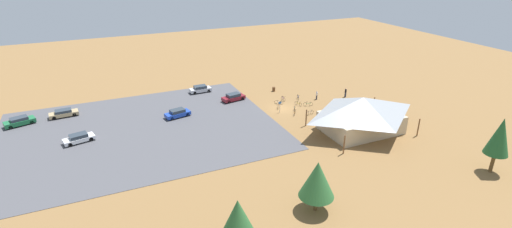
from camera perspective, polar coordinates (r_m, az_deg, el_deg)
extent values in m
plane|color=olive|center=(69.18, 4.08, 0.82)|extent=(160.00, 160.00, 0.00)
cube|color=#4C4C51|center=(63.38, -16.97, -2.34)|extent=(42.56, 33.04, 0.05)
cube|color=#C6B28E|center=(62.20, 15.53, -1.23)|extent=(11.64, 7.99, 2.89)
pyramid|color=#93999E|center=(61.12, 15.82, 1.20)|extent=(14.32, 10.67, 2.80)
cylinder|color=brown|center=(70.04, 17.37, 1.34)|extent=(0.20, 0.20, 2.89)
cylinder|color=brown|center=(62.15, 7.59, -0.56)|extent=(0.20, 0.20, 2.89)
cylinder|color=brown|center=(63.43, 23.33, -1.86)|extent=(0.20, 0.20, 2.89)
cylinder|color=brown|center=(54.59, 13.17, -4.52)|extent=(0.20, 0.20, 2.89)
cylinder|color=brown|center=(77.72, 2.69, 3.77)|extent=(0.60, 0.60, 0.90)
cylinder|color=#99999E|center=(66.94, 3.62, 1.07)|extent=(0.08, 0.08, 2.20)
cube|color=#1959B2|center=(66.64, 3.64, 1.70)|extent=(0.56, 0.04, 0.40)
cylinder|color=brown|center=(43.12, 8.97, -13.11)|extent=(0.38, 0.38, 1.89)
cone|color=#2D6633|center=(41.40, 9.24, -9.71)|extent=(3.91, 3.91, 4.20)
cylinder|color=brown|center=(57.78, 32.12, -6.25)|extent=(0.46, 0.46, 2.66)
cone|color=#235B2D|center=(56.25, 32.93, -2.85)|extent=(2.93, 2.93, 4.94)
cone|color=#2D6633|center=(35.35, -2.75, -15.24)|extent=(3.09, 3.09, 3.62)
torus|color=black|center=(68.80, 5.84, 0.94)|extent=(0.37, 0.63, 0.69)
torus|color=black|center=(67.89, 5.86, 0.63)|extent=(0.37, 0.63, 0.69)
cylinder|color=#197A7F|center=(68.30, 5.85, 0.87)|extent=(0.47, 0.82, 0.04)
cylinder|color=#197A7F|center=(68.44, 5.85, 0.99)|extent=(0.04, 0.04, 0.39)
cube|color=black|center=(68.36, 5.86, 1.14)|extent=(0.17, 0.21, 0.05)
cylinder|color=#197A7F|center=(67.88, 5.86, 0.85)|extent=(0.04, 0.04, 0.49)
cylinder|color=black|center=(67.79, 5.87, 1.04)|extent=(0.44, 0.26, 0.03)
torus|color=black|center=(70.63, 7.43, 1.48)|extent=(0.69, 0.27, 0.72)
torus|color=black|center=(70.87, 8.30, 1.50)|extent=(0.69, 0.27, 0.72)
cylinder|color=#1E7F38|center=(70.70, 7.87, 1.58)|extent=(0.96, 0.36, 0.04)
cylinder|color=#1E7F38|center=(70.62, 7.72, 1.65)|extent=(0.04, 0.04, 0.44)
cube|color=black|center=(70.54, 7.73, 1.82)|extent=(0.22, 0.14, 0.05)
cylinder|color=#1E7F38|center=(70.77, 8.22, 1.66)|extent=(0.04, 0.04, 0.42)
cylinder|color=black|center=(70.69, 8.23, 1.82)|extent=(0.19, 0.46, 0.03)
torus|color=black|center=(74.40, 6.30, 2.69)|extent=(0.31, 0.71, 0.75)
torus|color=black|center=(73.40, 6.43, 2.39)|extent=(0.31, 0.71, 0.75)
cylinder|color=#2347B7|center=(73.86, 6.37, 2.63)|extent=(0.40, 0.93, 0.04)
cylinder|color=#2347B7|center=(74.00, 6.35, 2.75)|extent=(0.04, 0.04, 0.42)
cube|color=black|center=(73.93, 6.36, 2.90)|extent=(0.15, 0.22, 0.05)
cylinder|color=#2347B7|center=(73.41, 6.42, 2.61)|extent=(0.04, 0.04, 0.51)
cylinder|color=black|center=(73.32, 6.43, 2.79)|extent=(0.46, 0.21, 0.03)
torus|color=black|center=(66.52, 7.76, 0.06)|extent=(0.73, 0.19, 0.74)
torus|color=black|center=(67.23, 8.43, 0.28)|extent=(0.73, 0.19, 0.74)
cylinder|color=#B7B7BC|center=(66.83, 8.10, 0.27)|extent=(0.99, 0.24, 0.04)
cylinder|color=#B7B7BC|center=(66.67, 7.98, 0.29)|extent=(0.04, 0.04, 0.40)
cube|color=black|center=(66.59, 7.99, 0.45)|extent=(0.21, 0.12, 0.05)
cylinder|color=#B7B7BC|center=(67.06, 8.38, 0.45)|extent=(0.04, 0.04, 0.50)
cylinder|color=black|center=(66.97, 8.39, 0.65)|extent=(0.13, 0.48, 0.03)
torus|color=black|center=(69.55, 3.38, 1.29)|extent=(0.38, 0.67, 0.73)
torus|color=black|center=(68.65, 3.37, 0.99)|extent=(0.38, 0.67, 0.73)
cylinder|color=red|center=(69.05, 3.38, 1.24)|extent=(0.45, 0.81, 0.04)
cylinder|color=red|center=(69.18, 3.38, 1.36)|extent=(0.04, 0.04, 0.41)
cube|color=black|center=(69.11, 3.39, 1.51)|extent=(0.16, 0.21, 0.05)
cylinder|color=red|center=(68.65, 3.38, 1.20)|extent=(0.04, 0.04, 0.46)
cylinder|color=black|center=(68.57, 3.38, 1.38)|extent=(0.44, 0.25, 0.03)
torus|color=black|center=(71.10, 6.09, 1.66)|extent=(0.25, 0.63, 0.65)
torus|color=black|center=(70.49, 6.71, 1.44)|extent=(0.25, 0.63, 0.65)
cylinder|color=yellow|center=(70.76, 6.40, 1.63)|extent=(0.34, 0.89, 0.04)
cylinder|color=yellow|center=(70.83, 6.30, 1.74)|extent=(0.04, 0.04, 0.39)
cube|color=black|center=(70.76, 6.30, 1.88)|extent=(0.14, 0.22, 0.05)
cylinder|color=yellow|center=(70.47, 6.66, 1.64)|extent=(0.04, 0.04, 0.47)
cylinder|color=black|center=(70.38, 6.67, 1.82)|extent=(0.46, 0.19, 0.03)
torus|color=black|center=(71.23, 3.05, 1.81)|extent=(0.47, 0.53, 0.67)
torus|color=black|center=(70.86, 3.86, 1.68)|extent=(0.47, 0.53, 0.67)
cylinder|color=silver|center=(71.00, 3.46, 1.83)|extent=(0.68, 0.78, 0.04)
cylinder|color=silver|center=(71.04, 3.31, 1.91)|extent=(0.04, 0.04, 0.37)
cube|color=black|center=(70.98, 3.32, 2.05)|extent=(0.19, 0.20, 0.05)
cylinder|color=silver|center=(70.81, 3.79, 1.88)|extent=(0.04, 0.04, 0.49)
cylinder|color=black|center=(70.72, 3.79, 2.06)|extent=(0.38, 0.34, 0.03)
torus|color=black|center=(73.34, 3.98, 2.46)|extent=(0.08, 0.73, 0.73)
torus|color=black|center=(72.49, 4.31, 2.20)|extent=(0.08, 0.73, 0.73)
cylinder|color=#722D9E|center=(72.87, 4.14, 2.42)|extent=(0.09, 0.92, 0.04)
cylinder|color=#722D9E|center=(72.99, 4.09, 2.53)|extent=(0.04, 0.04, 0.41)
cube|color=black|center=(72.92, 4.09, 2.68)|extent=(0.09, 0.20, 0.05)
cylinder|color=#722D9E|center=(72.49, 4.28, 2.41)|extent=(0.04, 0.04, 0.49)
cylinder|color=black|center=(72.40, 4.28, 2.59)|extent=(0.48, 0.06, 0.03)
torus|color=black|center=(66.13, 5.81, 0.01)|extent=(0.46, 0.61, 0.72)
torus|color=black|center=(67.06, 5.92, 0.34)|extent=(0.46, 0.61, 0.72)
cylinder|color=orange|center=(66.55, 5.87, 0.27)|extent=(0.58, 0.77, 0.04)
cylinder|color=orange|center=(66.35, 5.85, 0.27)|extent=(0.04, 0.04, 0.39)
cube|color=black|center=(66.28, 5.86, 0.43)|extent=(0.18, 0.21, 0.05)
cylinder|color=orange|center=(66.87, 5.92, 0.51)|extent=(0.04, 0.04, 0.49)
cylinder|color=black|center=(66.78, 5.93, 0.70)|extent=(0.40, 0.31, 0.03)
cube|color=white|center=(62.58, -25.17, -3.44)|extent=(4.67, 2.79, 0.55)
cube|color=#2D3842|center=(62.37, -25.25, -3.00)|extent=(2.75, 2.13, 0.52)
cylinder|color=black|center=(61.72, -26.28, -4.20)|extent=(0.67, 0.36, 0.64)
cylinder|color=black|center=(63.17, -26.61, -3.65)|extent=(0.67, 0.36, 0.64)
cylinder|color=black|center=(62.19, -23.66, -3.51)|extent=(0.67, 0.36, 0.64)
cylinder|color=black|center=(63.62, -24.04, -2.98)|extent=(0.67, 0.36, 0.64)
cube|color=maroon|center=(72.58, -3.43, 2.44)|extent=(4.70, 2.58, 0.65)
cube|color=#2D3842|center=(72.37, -3.44, 2.89)|extent=(2.74, 2.01, 0.54)
cylinder|color=black|center=(71.30, -4.13, 1.84)|extent=(0.67, 0.33, 0.64)
cylinder|color=black|center=(72.59, -4.77, 2.22)|extent=(0.67, 0.33, 0.64)
cylinder|color=black|center=(72.76, -2.08, 2.34)|extent=(0.67, 0.33, 0.64)
cylinder|color=black|center=(74.02, -2.74, 2.70)|extent=(0.67, 0.33, 0.64)
cube|color=#1E6B3D|center=(73.27, -32.11, -1.03)|extent=(4.88, 3.16, 0.70)
cube|color=#2D3842|center=(73.07, -32.21, -0.60)|extent=(2.91, 2.35, 0.48)
cylinder|color=black|center=(72.42, -33.10, -1.73)|extent=(0.68, 0.40, 0.64)
cylinder|color=black|center=(73.98, -33.34, -1.31)|extent=(0.68, 0.40, 0.64)
cylinder|color=black|center=(72.78, -30.78, -1.09)|extent=(0.68, 0.40, 0.64)
cylinder|color=black|center=(74.33, -31.06, -0.69)|extent=(0.68, 0.40, 0.64)
cube|color=#1E42B2|center=(66.58, -11.75, 0.00)|extent=(4.57, 2.66, 0.63)
cube|color=#2D3842|center=(66.36, -11.79, 0.46)|extent=(2.68, 2.05, 0.54)
cylinder|color=black|center=(65.47, -12.59, -0.69)|extent=(0.67, 0.35, 0.64)
cylinder|color=black|center=(66.83, -13.15, -0.24)|extent=(0.67, 0.35, 0.64)
cylinder|color=black|center=(66.54, -10.31, -0.10)|extent=(0.67, 0.35, 0.64)
cylinder|color=black|center=(67.88, -10.91, 0.33)|extent=(0.67, 0.35, 0.64)
cube|color=tan|center=(73.34, -27.04, 0.03)|extent=(4.77, 2.19, 0.59)
cube|color=#2D3842|center=(73.16, -27.12, 0.41)|extent=(2.72, 1.81, 0.46)
cylinder|color=black|center=(72.68, -28.19, -0.57)|extent=(0.66, 0.27, 0.64)
cylinder|color=black|center=(74.18, -28.25, -0.13)|extent=(0.66, 0.27, 0.64)
cylinder|color=black|center=(72.67, -25.75, -0.10)|extent=(0.66, 0.27, 0.64)
cylinder|color=black|center=(74.17, -25.86, 0.33)|extent=(0.66, 0.27, 0.64)
cube|color=#BCBCC1|center=(77.73, -8.40, 3.66)|extent=(4.38, 2.00, 0.64)
cube|color=#2D3842|center=(77.54, -8.43, 4.07)|extent=(2.48, 1.71, 0.54)
cylinder|color=black|center=(76.67, -9.24, 3.15)|extent=(0.65, 0.24, 0.64)
cylinder|color=black|center=(78.14, -9.61, 3.51)|extent=(0.65, 0.24, 0.64)
cylinder|color=black|center=(77.50, -7.17, 3.49)|extent=(0.65, 0.24, 0.64)
cylinder|color=black|center=(78.95, -7.57, 3.85)|extent=(0.65, 0.24, 0.64)
cube|color=#2D3347|center=(76.51, 13.35, 2.85)|extent=(0.40, 0.39, 0.95)
cylinder|color=black|center=(76.25, 13.40, 3.42)|extent=(0.36, 0.36, 0.65)
sphere|color=tan|center=(76.10, 13.43, 3.73)|extent=(0.24, 0.24, 0.24)
cube|color=#2D3347|center=(74.17, 9.13, 2.50)|extent=(0.37, 0.40, 0.84)
cylinder|color=silver|center=(73.92, 9.17, 3.04)|extent=(0.36, 0.36, 0.64)
sphere|color=tan|center=(73.77, 9.19, 3.36)|extent=(0.24, 0.24, 0.24)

